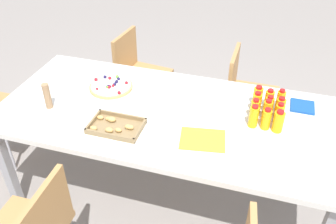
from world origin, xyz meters
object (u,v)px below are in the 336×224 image
object	(u,v)px
juice_bottle_6	(279,114)
fruit_pizza	(111,86)
juice_bottle_4	(269,106)
snack_tray	(115,126)
juice_bottle_11	(254,116)
napkin_stack	(302,106)
juice_bottle_9	(278,121)
juice_bottle_2	(258,97)
party_table	(167,119)
paper_folder	(203,139)
juice_bottle_0	(280,100)
juice_bottle_10	(266,119)
cardboard_tube	(47,96)
juice_bottle_7	(267,111)
chair_near_left	(245,90)
juice_bottle_3	(280,108)
plate_stack	(163,106)
juice_bottle_5	(257,103)
juice_bottle_1	(269,99)
juice_bottle_8	(255,109)
chair_near_right	(138,70)

from	to	relation	value
juice_bottle_6	fruit_pizza	size ratio (longest dim) A/B	0.47
juice_bottle_4	snack_tray	distance (m)	0.96
juice_bottle_11	napkin_stack	world-z (taller)	juice_bottle_11
juice_bottle_9	napkin_stack	world-z (taller)	juice_bottle_9
juice_bottle_11	juice_bottle_2	bearing A→B (deg)	-90.28
juice_bottle_2	napkin_stack	size ratio (longest dim) A/B	0.98
party_table	juice_bottle_6	xyz separation A→B (m)	(-0.68, -0.09, 0.13)
paper_folder	fruit_pizza	bearing A→B (deg)	-26.38
juice_bottle_0	fruit_pizza	world-z (taller)	juice_bottle_0
juice_bottle_10	cardboard_tube	world-z (taller)	cardboard_tube
juice_bottle_6	juice_bottle_7	distance (m)	0.07
chair_near_left	juice_bottle_3	world-z (taller)	juice_bottle_3
plate_stack	napkin_stack	xyz separation A→B (m)	(-0.86, -0.26, -0.00)
juice_bottle_3	juice_bottle_6	distance (m)	0.07
juice_bottle_9	juice_bottle_10	bearing A→B (deg)	-3.87
party_table	juice_bottle_5	xyz separation A→B (m)	(-0.54, -0.16, 0.13)
napkin_stack	juice_bottle_9	bearing A→B (deg)	63.74
party_table	juice_bottle_4	world-z (taller)	juice_bottle_4
juice_bottle_1	juice_bottle_3	xyz separation A→B (m)	(-0.07, 0.08, 0.00)
chair_near_left	juice_bottle_1	world-z (taller)	juice_bottle_1
party_table	juice_bottle_3	size ratio (longest dim) A/B	15.54
juice_bottle_5	juice_bottle_7	xyz separation A→B (m)	(-0.07, 0.07, 0.00)
juice_bottle_9	cardboard_tube	xyz separation A→B (m)	(1.42, 0.18, 0.02)
chair_near_left	snack_tray	distance (m)	1.28
plate_stack	juice_bottle_11	bearing A→B (deg)	176.65
fruit_pizza	juice_bottle_7	bearing A→B (deg)	176.27
juice_bottle_8	fruit_pizza	distance (m)	1.00
juice_bottle_1	snack_tray	size ratio (longest dim) A/B	0.42
juice_bottle_6	napkin_stack	distance (m)	0.26
juice_bottle_3	fruit_pizza	distance (m)	1.14
juice_bottle_7	fruit_pizza	world-z (taller)	juice_bottle_7
juice_bottle_7	plate_stack	world-z (taller)	juice_bottle_7
juice_bottle_3	juice_bottle_7	xyz separation A→B (m)	(0.07, 0.07, 0.01)
chair_near_right	napkin_stack	world-z (taller)	chair_near_right
juice_bottle_3	juice_bottle_10	size ratio (longest dim) A/B	0.99
plate_stack	juice_bottle_4	bearing A→B (deg)	-169.48
plate_stack	juice_bottle_9	bearing A→B (deg)	176.98
juice_bottle_7	juice_bottle_11	bearing A→B (deg)	47.91
juice_bottle_11	napkin_stack	size ratio (longest dim) A/B	1.00
juice_bottle_0	juice_bottle_1	world-z (taller)	juice_bottle_0
juice_bottle_6	fruit_pizza	distance (m)	1.14
juice_bottle_4	paper_folder	world-z (taller)	juice_bottle_4
juice_bottle_1	juice_bottle_2	distance (m)	0.07
juice_bottle_10	paper_folder	size ratio (longest dim) A/B	0.54
party_table	juice_bottle_1	size ratio (longest dim) A/B	16.40
juice_bottle_4	juice_bottle_11	distance (m)	0.17
juice_bottle_7	chair_near_left	bearing A→B (deg)	-75.95
party_table	snack_tray	size ratio (longest dim) A/B	6.91
party_table	juice_bottle_0	distance (m)	0.73
juice_bottle_4	juice_bottle_8	xyz separation A→B (m)	(0.08, 0.08, 0.01)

